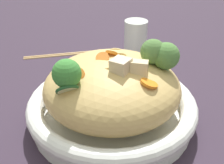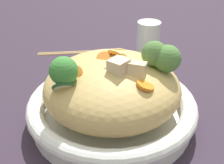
# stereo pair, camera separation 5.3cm
# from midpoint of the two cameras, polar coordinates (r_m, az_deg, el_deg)

# --- Properties ---
(ground_plane) EXTENTS (3.00, 3.00, 0.00)m
(ground_plane) POSITION_cam_midpoint_polar(r_m,az_deg,el_deg) (0.58, -2.64, -7.53)
(ground_plane) COLOR #332736
(serving_bowl) EXTENTS (0.33, 0.33, 0.05)m
(serving_bowl) POSITION_cam_midpoint_polar(r_m,az_deg,el_deg) (0.56, -2.71, -5.30)
(serving_bowl) COLOR white
(serving_bowl) RESTS_ON ground_plane
(noodle_heap) EXTENTS (0.25, 0.25, 0.12)m
(noodle_heap) POSITION_cam_midpoint_polar(r_m,az_deg,el_deg) (0.53, -2.83, -1.06)
(noodle_heap) COLOR tan
(noodle_heap) RESTS_ON serving_bowl
(broccoli_florets) EXTENTS (0.20, 0.17, 0.07)m
(broccoli_florets) POSITION_cam_midpoint_polar(r_m,az_deg,el_deg) (0.49, 0.84, 4.16)
(broccoli_florets) COLOR #94B96F
(broccoli_florets) RESTS_ON serving_bowl
(carrot_coins) EXTENTS (0.12, 0.15, 0.03)m
(carrot_coins) POSITION_cam_midpoint_polar(r_m,az_deg,el_deg) (0.49, -3.41, 2.64)
(carrot_coins) COLOR orange
(carrot_coins) RESTS_ON serving_bowl
(zucchini_slices) EXTENTS (0.25, 0.13, 0.03)m
(zucchini_slices) POSITION_cam_midpoint_polar(r_m,az_deg,el_deg) (0.53, 1.25, 2.55)
(zucchini_slices) COLOR beige
(zucchini_slices) RESTS_ON serving_bowl
(chicken_chunks) EXTENTS (0.05, 0.06, 0.03)m
(chicken_chunks) POSITION_cam_midpoint_polar(r_m,az_deg,el_deg) (0.48, 0.07, 2.77)
(chicken_chunks) COLOR beige
(chicken_chunks) RESTS_ON serving_bowl
(chopsticks_pair) EXTENTS (0.15, 0.16, 0.01)m
(chopsticks_pair) POSITION_cam_midpoint_polar(r_m,az_deg,el_deg) (0.85, -12.22, 5.40)
(chopsticks_pair) COLOR tan
(chopsticks_pair) RESTS_ON ground_plane
(drinking_glass) EXTENTS (0.07, 0.07, 0.10)m
(drinking_glass) POSITION_cam_midpoint_polar(r_m,az_deg,el_deg) (0.82, 2.86, 8.63)
(drinking_glass) COLOR silver
(drinking_glass) RESTS_ON ground_plane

